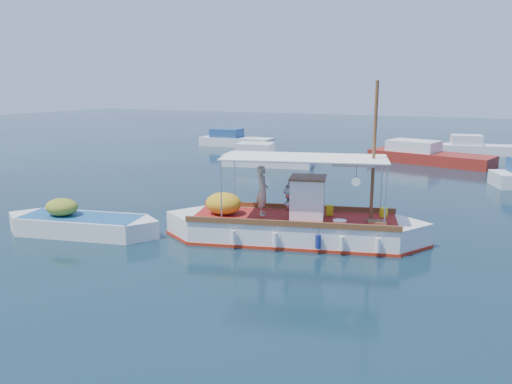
% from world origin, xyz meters
% --- Properties ---
extents(ground, '(160.00, 160.00, 0.00)m').
position_xyz_m(ground, '(0.00, 0.00, 0.00)').
color(ground, black).
rests_on(ground, ground).
extents(fishing_caique, '(9.49, 4.46, 6.00)m').
position_xyz_m(fishing_caique, '(0.56, 0.57, 0.53)').
color(fishing_caique, white).
rests_on(fishing_caique, ground).
extents(dinghy, '(6.26, 2.80, 1.57)m').
position_xyz_m(dinghy, '(-7.11, -2.22, 0.33)').
color(dinghy, white).
rests_on(dinghy, ground).
extents(bg_boat_nw, '(6.65, 3.64, 1.80)m').
position_xyz_m(bg_boat_nw, '(-7.67, 16.12, 0.49)').
color(bg_boat_nw, silver).
rests_on(bg_boat_nw, ground).
extents(bg_boat_n, '(9.16, 4.94, 1.80)m').
position_xyz_m(bg_boat_n, '(2.54, 22.41, 0.49)').
color(bg_boat_n, maroon).
rests_on(bg_boat_n, ground).
extents(bg_boat_far_w, '(6.99, 2.62, 1.80)m').
position_xyz_m(bg_boat_far_w, '(-15.23, 25.58, 0.49)').
color(bg_boat_far_w, silver).
rests_on(bg_boat_far_w, ground).
extents(bg_boat_far_n, '(6.21, 3.04, 1.80)m').
position_xyz_m(bg_boat_far_n, '(5.53, 28.98, 0.49)').
color(bg_boat_far_n, silver).
rests_on(bg_boat_far_n, ground).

